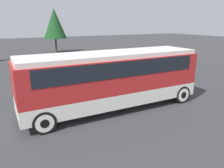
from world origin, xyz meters
name	(u,v)px	position (x,y,z in m)	size (l,w,h in m)	color
ground_plane	(112,108)	(0.00, 0.00, 0.00)	(120.00, 120.00, 0.00)	#38383A
tour_bus	(114,75)	(0.10, 0.00, 1.84)	(9.65, 2.63, 3.07)	silver
parked_car_near	(45,70)	(-1.84, 8.63, 0.68)	(4.57, 1.84, 1.34)	#2D5638
parked_car_mid	(106,64)	(3.83, 8.37, 0.72)	(4.58, 1.83, 1.43)	silver
parked_car_far	(48,77)	(-2.10, 6.01, 0.71)	(4.51, 1.83, 1.45)	#BCBCC1
tree_center	(55,23)	(2.98, 23.88, 4.34)	(3.34, 3.34, 6.52)	brown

